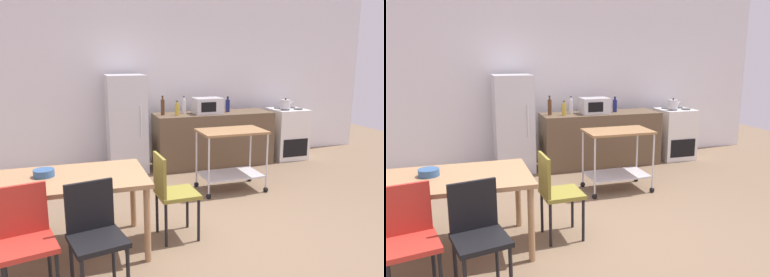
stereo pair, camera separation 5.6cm
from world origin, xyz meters
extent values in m
plane|color=brown|center=(0.00, 0.00, 0.00)|extent=(12.00, 12.00, 0.00)
cube|color=white|center=(0.00, 3.20, 1.45)|extent=(8.40, 0.12, 2.90)
cube|color=brown|center=(0.90, 2.60, 0.45)|extent=(2.00, 0.64, 0.90)
cube|color=#A37A51|center=(-1.51, 0.17, 0.73)|extent=(1.50, 0.90, 0.04)
cylinder|color=#A37A51|center=(-0.82, -0.22, 0.35)|extent=(0.06, 0.06, 0.71)
cylinder|color=#A37A51|center=(-0.82, 0.56, 0.35)|extent=(0.06, 0.06, 0.71)
cube|color=#B72D23|center=(-1.78, -0.55, 0.47)|extent=(0.48, 0.48, 0.04)
cube|color=#B72D23|center=(-1.82, -0.37, 0.69)|extent=(0.38, 0.11, 0.40)
cylinder|color=black|center=(-1.99, -0.42, 0.23)|extent=(0.03, 0.03, 0.45)
cylinder|color=black|center=(-1.65, -0.34, 0.23)|extent=(0.03, 0.03, 0.45)
cube|color=olive|center=(-0.43, 0.17, 0.47)|extent=(0.41, 0.41, 0.04)
cube|color=olive|center=(-0.61, 0.17, 0.69)|extent=(0.04, 0.38, 0.40)
cylinder|color=black|center=(-0.25, 0.01, 0.23)|extent=(0.03, 0.03, 0.45)
cylinder|color=black|center=(-0.26, 0.35, 0.23)|extent=(0.03, 0.03, 0.45)
cylinder|color=black|center=(-0.59, 0.00, 0.23)|extent=(0.03, 0.03, 0.45)
cylinder|color=black|center=(-0.60, 0.34, 0.23)|extent=(0.03, 0.03, 0.45)
cube|color=black|center=(-1.28, -0.62, 0.47)|extent=(0.48, 0.48, 0.04)
cube|color=black|center=(-1.32, -0.45, 0.69)|extent=(0.38, 0.11, 0.40)
cylinder|color=black|center=(-1.08, -0.75, 0.23)|extent=(0.03, 0.03, 0.45)
cylinder|color=black|center=(-1.48, -0.49, 0.23)|extent=(0.03, 0.03, 0.45)
cylinder|color=black|center=(-1.15, -0.42, 0.23)|extent=(0.03, 0.03, 0.45)
cube|color=white|center=(2.35, 2.62, 0.45)|extent=(0.60, 0.60, 0.90)
cube|color=black|center=(2.35, 2.32, 0.25)|extent=(0.48, 0.01, 0.32)
cylinder|color=#47474C|center=(2.22, 2.50, 0.91)|extent=(0.16, 0.16, 0.02)
cylinder|color=#47474C|center=(2.48, 2.50, 0.91)|extent=(0.16, 0.16, 0.02)
cylinder|color=#47474C|center=(2.22, 2.74, 0.91)|extent=(0.16, 0.16, 0.02)
cylinder|color=#47474C|center=(2.48, 2.74, 0.91)|extent=(0.16, 0.16, 0.02)
cube|color=silver|center=(-0.55, 2.70, 0.78)|extent=(0.60, 0.60, 1.55)
cylinder|color=silver|center=(-0.37, 2.39, 0.85)|extent=(0.02, 0.02, 0.50)
cube|color=olive|center=(0.68, 1.33, 0.83)|extent=(0.90, 0.56, 0.03)
cube|color=silver|center=(0.68, 1.33, 0.22)|extent=(0.83, 0.52, 0.02)
cylinder|color=silver|center=(0.26, 1.08, 0.45)|extent=(0.02, 0.02, 0.76)
sphere|color=black|center=(0.26, 1.08, 0.04)|extent=(0.07, 0.07, 0.07)
cylinder|color=silver|center=(1.10, 1.08, 0.45)|extent=(0.02, 0.02, 0.76)
sphere|color=black|center=(1.10, 1.08, 0.04)|extent=(0.07, 0.07, 0.07)
cylinder|color=silver|center=(0.26, 1.58, 0.45)|extent=(0.02, 0.02, 0.76)
sphere|color=black|center=(0.26, 1.58, 0.04)|extent=(0.07, 0.07, 0.07)
cylinder|color=silver|center=(1.10, 1.58, 0.45)|extent=(0.02, 0.02, 0.76)
sphere|color=black|center=(1.10, 1.58, 0.04)|extent=(0.07, 0.07, 0.07)
cylinder|color=#4C2D19|center=(0.03, 2.61, 1.03)|extent=(0.06, 0.06, 0.25)
cylinder|color=#4C2D19|center=(0.03, 2.61, 1.18)|extent=(0.03, 0.03, 0.05)
cylinder|color=black|center=(0.03, 2.61, 1.21)|extent=(0.03, 0.03, 0.01)
cylinder|color=gold|center=(0.24, 2.51, 0.99)|extent=(0.07, 0.07, 0.18)
cylinder|color=gold|center=(0.24, 2.51, 1.10)|extent=(0.03, 0.03, 0.04)
cylinder|color=black|center=(0.24, 2.51, 1.13)|extent=(0.04, 0.04, 0.01)
cylinder|color=silver|center=(0.41, 2.69, 1.02)|extent=(0.07, 0.07, 0.23)
cylinder|color=silver|center=(0.41, 2.69, 1.15)|extent=(0.03, 0.03, 0.04)
cylinder|color=black|center=(0.41, 2.69, 1.18)|extent=(0.03, 0.03, 0.01)
cube|color=silver|center=(0.77, 2.55, 1.03)|extent=(0.46, 0.34, 0.26)
cube|color=black|center=(0.73, 2.38, 1.03)|extent=(0.25, 0.01, 0.16)
cylinder|color=navy|center=(1.17, 2.62, 1.00)|extent=(0.07, 0.07, 0.21)
cylinder|color=navy|center=(1.17, 2.62, 1.13)|extent=(0.03, 0.03, 0.04)
cylinder|color=black|center=(1.17, 2.62, 1.16)|extent=(0.04, 0.04, 0.01)
cylinder|color=#33598C|center=(-1.68, 0.26, 0.78)|extent=(0.19, 0.19, 0.07)
cylinder|color=silver|center=(2.23, 2.52, 1.00)|extent=(0.17, 0.17, 0.16)
sphere|color=black|center=(2.23, 2.52, 1.09)|extent=(0.03, 0.03, 0.03)
cylinder|color=silver|center=(2.34, 2.52, 1.02)|extent=(0.08, 0.02, 0.07)
camera|label=1|loc=(-1.44, -3.41, 1.85)|focal=36.17mm
camera|label=2|loc=(-1.38, -3.43, 1.85)|focal=36.17mm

